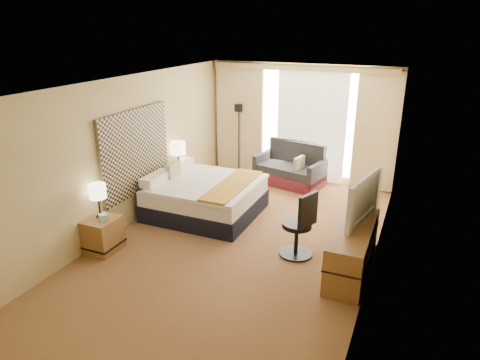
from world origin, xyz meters
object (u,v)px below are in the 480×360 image
at_px(bed, 205,197).
at_px(loveseat, 291,171).
at_px(lamp_right, 178,149).
at_px(nightstand_left, 103,235).
at_px(floor_lamp, 239,125).
at_px(television, 356,197).
at_px(desk_chair, 300,228).
at_px(media_dresser, 353,247).
at_px(lamp_left, 98,192).
at_px(nightstand_right, 184,183).

distance_m(bed, loveseat, 2.41).
bearing_deg(lamp_right, loveseat, 41.74).
height_order(nightstand_left, floor_lamp, floor_lamp).
xyz_separation_m(bed, television, (2.84, -0.63, 0.70)).
xyz_separation_m(floor_lamp, television, (3.22, -3.08, -0.13)).
xyz_separation_m(desk_chair, television, (0.76, 0.19, 0.57)).
height_order(media_dresser, floor_lamp, floor_lamp).
bearing_deg(loveseat, desk_chair, -57.60).
bearing_deg(nightstand_left, bed, 66.91).
distance_m(bed, floor_lamp, 2.61).
bearing_deg(loveseat, media_dresser, -45.40).
distance_m(bed, lamp_right, 1.23).
bearing_deg(media_dresser, loveseat, 121.84).
bearing_deg(media_dresser, television, 102.83).
xyz_separation_m(desk_chair, lamp_right, (-2.94, 1.34, 0.56)).
bearing_deg(lamp_left, lamp_right, 90.14).
bearing_deg(lamp_left, television, 18.20).
distance_m(loveseat, lamp_left, 4.50).
bearing_deg(loveseat, floor_lamp, -177.84).
distance_m(nightstand_right, lamp_right, 0.77).
xyz_separation_m(floor_lamp, lamp_right, (-0.49, -1.93, -0.13)).
bearing_deg(loveseat, nightstand_right, -125.93).
bearing_deg(nightstand_right, television, -18.63).
bearing_deg(television, lamp_right, 84.70).
relative_size(desk_chair, lamp_left, 1.94).
relative_size(media_dresser, television, 1.50).
relative_size(nightstand_right, floor_lamp, 0.33).
relative_size(bed, desk_chair, 1.78).
height_order(nightstand_left, media_dresser, media_dresser).
xyz_separation_m(bed, floor_lamp, (-0.38, 2.45, 0.83)).
distance_m(nightstand_left, television, 3.94).
bearing_deg(lamp_right, bed, -31.10).
height_order(bed, lamp_right, lamp_right).
height_order(bed, lamp_left, lamp_left).
bearing_deg(media_dresser, nightstand_left, -164.16).
height_order(nightstand_right, media_dresser, media_dresser).
relative_size(loveseat, desk_chair, 1.50).
distance_m(lamp_left, lamp_right, 2.37).
height_order(media_dresser, loveseat, loveseat).
height_order(nightstand_left, lamp_left, lamp_left).
xyz_separation_m(nightstand_right, television, (3.65, -1.23, 0.77)).
distance_m(nightstand_left, media_dresser, 3.85).
bearing_deg(lamp_left, floor_lamp, 83.59).
relative_size(floor_lamp, lamp_left, 3.00).
height_order(nightstand_left, loveseat, loveseat).
bearing_deg(bed, lamp_right, 148.90).
relative_size(media_dresser, desk_chair, 1.68).
height_order(nightstand_left, television, television).
bearing_deg(loveseat, television, -44.15).
bearing_deg(television, nightstand_right, 83.36).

